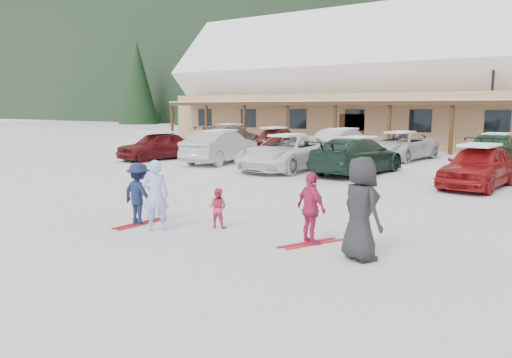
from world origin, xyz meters
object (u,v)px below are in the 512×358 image
Objects in this scene: parked_car_0 at (157,146)px; parked_car_4 at (479,166)px; lamp_post at (492,95)px; parked_car_11 at (495,150)px; toddler_red at (218,208)px; bystander_dark at (361,209)px; child_navy at (139,194)px; child_magenta at (311,209)px; parked_car_9 at (343,142)px; parked_car_7 at (229,136)px; parked_car_2 at (287,152)px; day_lodge at (355,90)px; parked_car_8 at (274,140)px; parked_car_10 at (400,146)px; parked_car_3 at (357,156)px; parked_car_1 at (221,147)px; adult_skier at (155,196)px.

parked_car_4 is at bearing 8.72° from parked_car_0.
lamp_post reaches higher than parked_car_11.
toddler_red is 0.49× the size of bystander_dark.
child_navy is 0.35× the size of parked_car_0.
child_magenta is 0.32× the size of parked_car_9.
parked_car_9 is (-7.25, 17.19, 0.02)m from child_magenta.
parked_car_2 is at bearing 136.71° from parked_car_7.
lamp_post is at bearing -78.20° from parked_car_11.
child_navy is 10.79m from parked_car_2.
parked_car_11 is (-0.59, 17.09, -0.19)m from bystander_dark.
parked_car_8 is at bearing -91.03° from day_lodge.
parked_car_8 is 7.77m from parked_car_10.
parked_car_3 is (-1.10, 10.26, 0.29)m from toddler_red.
parked_car_11 reaches higher than child_magenta.
parked_car_3 is at bearing 9.93° from parked_car_2.
parked_car_0 is 0.87× the size of parked_car_1.
parked_car_10 is at bearing -51.76° from child_magenta.
parked_car_0 is 0.81× the size of parked_car_3.
child_navy is 0.27× the size of parked_car_7.
parked_car_8 reaches higher than child_magenta.
bystander_dark is 24.37m from parked_car_7.
parked_car_9 is 0.88× the size of parked_car_10.
parked_car_3 is 13.94m from parked_car_7.
child_navy is 0.29× the size of parked_car_11.
bystander_dark is at bearing -66.15° from day_lodge.
parked_car_2 reaches higher than parked_car_4.
day_lodge is 29.67m from toddler_red.
parked_car_9 is (-3.78, 6.91, -0.00)m from parked_car_3.
child_magenta is at bearing -91.78° from parked_car_4.
parked_car_3 is at bearing -66.01° from day_lodge.
parked_car_4 is (0.08, 9.75, -0.20)m from bystander_dark.
adult_skier is at bearing -107.98° from parked_car_4.
parked_car_7 is 1.04× the size of parked_car_10.
adult_skier is 18.58m from parked_car_9.
parked_car_0 is (-2.71, -18.52, -3.24)m from day_lodge.
parked_car_10 is (-0.51, 17.46, -0.07)m from adult_skier.
parked_car_7 reaches higher than parked_car_3.
parked_car_3 is 1.00× the size of parked_car_10.
parked_car_1 is at bearing -129.50° from parked_car_10.
toddler_red is 0.20× the size of parked_car_9.
lamp_post is 1.11× the size of parked_car_7.
parked_car_3 is (10.63, 0.73, 0.03)m from parked_car_0.
day_lodge is 22.82m from parked_car_4.
parked_car_0 is at bearing -174.68° from parked_car_4.
parked_car_8 is at bearing -174.83° from parked_car_10.
child_magenta is 1.28m from bystander_dark.
parked_car_8 is at bearing -33.48° from parked_car_3.
parked_car_0 is 0.78× the size of parked_car_7.
toddler_red is 13.00m from parked_car_1.
parked_car_7 reaches higher than child_magenta.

